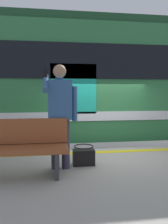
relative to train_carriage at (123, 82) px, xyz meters
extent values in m
plane|color=#3D3D3F|center=(1.08, 2.03, -2.63)|extent=(26.25, 26.25, 0.00)
cube|color=#9E998E|center=(1.08, 4.11, -2.15)|extent=(17.50, 4.16, 0.97)
cube|color=yellow|center=(1.08, 2.33, -1.66)|extent=(17.15, 0.16, 0.01)
cube|color=slate|center=(1.08, 0.71, -2.55)|extent=(22.75, 0.08, 0.16)
cube|color=slate|center=(1.08, -0.72, -2.55)|extent=(22.75, 0.08, 0.16)
cube|color=#2D723F|center=(0.00, -0.01, -0.10)|extent=(10.01, 2.78, 3.15)
cube|color=#1B4426|center=(0.00, -0.01, 1.59)|extent=(9.81, 2.56, 0.24)
cube|color=black|center=(0.00, 1.40, 0.45)|extent=(9.51, 0.03, 0.90)
cube|color=silver|center=(0.00, 1.40, -0.97)|extent=(9.51, 0.03, 0.24)
cube|color=#19A58C|center=(1.75, 1.40, -0.26)|extent=(1.17, 0.02, 1.27)
cylinder|color=black|center=(3.25, 1.11, -2.05)|extent=(0.84, 0.12, 0.84)
cylinder|color=black|center=(3.25, -1.12, -2.05)|extent=(0.84, 0.12, 0.84)
cylinder|color=#383347|center=(2.06, 3.20, -1.23)|extent=(0.14, 0.14, 0.87)
cylinder|color=#383347|center=(2.24, 3.20, -1.23)|extent=(0.14, 0.14, 0.87)
cube|color=#2D517F|center=(2.15, 3.20, -0.47)|extent=(0.40, 0.24, 0.66)
sphere|color=#2D517F|center=(2.15, 3.04, -0.16)|extent=(0.20, 0.20, 0.20)
sphere|color=#997051|center=(2.15, 3.20, 0.01)|extent=(0.22, 0.22, 0.22)
cylinder|color=#2D517F|center=(1.90, 3.20, -0.53)|extent=(0.09, 0.09, 0.59)
cylinder|color=#2D517F|center=(2.38, 3.28, -0.19)|extent=(0.09, 0.42, 0.33)
cube|color=black|center=(2.38, 3.38, -0.03)|extent=(0.07, 0.02, 0.15)
cube|color=black|center=(1.72, 3.09, -1.52)|extent=(0.39, 0.20, 0.29)
torus|color=black|center=(1.72, 3.09, -1.32)|extent=(0.36, 0.36, 0.02)
cube|color=brown|center=(2.92, 3.53, -1.21)|extent=(1.77, 0.44, 0.08)
cube|color=brown|center=(2.92, 3.34, -0.96)|extent=(1.77, 0.06, 0.40)
cube|color=#333338|center=(2.21, 3.53, -1.44)|extent=(0.06, 0.40, 0.45)
camera|label=1|loc=(2.23, 6.81, -0.33)|focal=33.95mm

